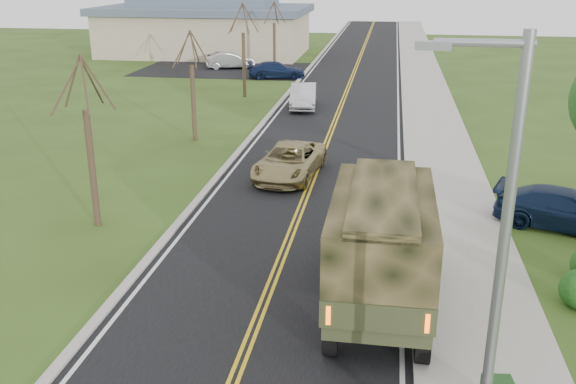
% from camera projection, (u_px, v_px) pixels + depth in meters
% --- Properties ---
extents(road, '(8.00, 120.00, 0.01)m').
position_uv_depth(road, '(349.00, 85.00, 49.96)').
color(road, black).
rests_on(road, ground).
extents(curb_right, '(0.30, 120.00, 0.12)m').
position_uv_depth(curb_right, '(403.00, 86.00, 49.32)').
color(curb_right, '#9E998E').
rests_on(curb_right, ground).
extents(sidewalk_right, '(3.20, 120.00, 0.10)m').
position_uv_depth(sidewalk_right, '(426.00, 86.00, 49.07)').
color(sidewalk_right, '#9E998E').
rests_on(sidewalk_right, ground).
extents(curb_left, '(0.30, 120.00, 0.10)m').
position_uv_depth(curb_left, '(297.00, 83.00, 50.56)').
color(curb_left, '#9E998E').
rests_on(curb_left, ground).
extents(street_light, '(1.65, 0.22, 8.00)m').
position_uv_depth(street_light, '(495.00, 262.00, 10.06)').
color(street_light, gray).
rests_on(street_light, ground).
extents(bare_tree_a, '(1.93, 2.26, 6.08)m').
position_uv_depth(bare_tree_a, '(91.00, 155.00, 22.20)').
color(bare_tree_a, '#38281C').
rests_on(bare_tree_a, ground).
extents(bare_tree_b, '(1.83, 2.14, 5.73)m').
position_uv_depth(bare_tree_b, '(193.00, 94.00, 33.42)').
color(bare_tree_b, '#38281C').
rests_on(bare_tree_b, ground).
extents(bare_tree_c, '(2.04, 2.39, 6.42)m').
position_uv_depth(bare_tree_c, '(244.00, 57.00, 44.48)').
color(bare_tree_c, '#38281C').
rests_on(bare_tree_c, ground).
extents(bare_tree_d, '(1.88, 2.20, 5.91)m').
position_uv_depth(bare_tree_d, '(274.00, 41.00, 55.73)').
color(bare_tree_d, '#38281C').
rests_on(bare_tree_d, ground).
extents(commercial_building, '(25.50, 21.50, 5.65)m').
position_uv_depth(commercial_building, '(206.00, 28.00, 66.29)').
color(commercial_building, tan).
rests_on(commercial_building, ground).
extents(military_truck, '(2.55, 7.21, 3.59)m').
position_uv_depth(military_truck, '(382.00, 237.00, 16.90)').
color(military_truck, black).
rests_on(military_truck, ground).
extents(suv_champagne, '(2.98, 5.40, 1.43)m').
position_uv_depth(suv_champagne, '(289.00, 161.00, 28.10)').
color(suv_champagne, '#9F8E59').
rests_on(suv_champagne, ground).
extents(sedan_silver, '(2.08, 4.78, 1.53)m').
position_uv_depth(sedan_silver, '(303.00, 96.00, 41.69)').
color(sedan_silver, silver).
rests_on(sedan_silver, ground).
extents(pickup_navy, '(5.21, 3.41, 1.40)m').
position_uv_depth(pickup_navy, '(566.00, 210.00, 22.55)').
color(pickup_navy, '#0E1B34').
rests_on(pickup_navy, ground).
extents(lot_car_dark, '(3.67, 2.42, 1.16)m').
position_uv_depth(lot_car_dark, '(226.00, 57.00, 60.75)').
color(lot_car_dark, black).
rests_on(lot_car_dark, ground).
extents(lot_car_silver, '(4.59, 2.74, 1.43)m').
position_uv_depth(lot_car_silver, '(230.00, 61.00, 57.56)').
color(lot_car_silver, '#ACACB0').
rests_on(lot_car_silver, ground).
extents(lot_car_navy, '(4.95, 2.82, 1.35)m').
position_uv_depth(lot_car_navy, '(277.00, 70.00, 52.56)').
color(lot_car_navy, '#111C3E').
rests_on(lot_car_navy, ground).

